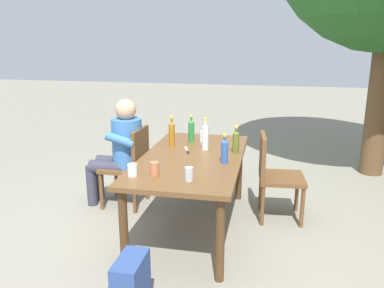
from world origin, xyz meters
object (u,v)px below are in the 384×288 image
(bottle_blue, at_px, (225,151))
(cup_white, at_px, (132,170))
(bottle_olive, at_px, (236,141))
(cup_steel, at_px, (189,174))
(dining_table, at_px, (192,165))
(bottle_clear, at_px, (205,136))
(backpack_by_near_side, at_px, (231,161))
(bottle_amber, at_px, (172,133))
(chair_near_left, at_px, (131,163))
(cup_glass, at_px, (203,136))
(chair_far_left, at_px, (274,172))
(bottle_green, at_px, (191,130))
(cup_terracotta, at_px, (155,169))
(person_in_white_shirt, at_px, (121,147))
(table_knife, at_px, (187,151))

(bottle_blue, relative_size, cup_white, 2.63)
(bottle_olive, relative_size, cup_steel, 2.45)
(dining_table, height_order, bottle_olive, bottle_olive)
(bottle_clear, distance_m, backpack_by_near_side, 1.43)
(bottle_amber, bearing_deg, bottle_olive, 79.00)
(chair_near_left, bearing_deg, cup_glass, 102.58)
(chair_far_left, distance_m, bottle_green, 0.95)
(cup_terracotta, height_order, backpack_by_near_side, cup_terracotta)
(bottle_green, bearing_deg, person_in_white_shirt, -81.48)
(chair_near_left, height_order, cup_terracotta, chair_near_left)
(chair_far_left, xyz_separation_m, bottle_blue, (0.52, -0.44, 0.35))
(cup_terracotta, bearing_deg, bottle_blue, 129.86)
(chair_near_left, height_order, bottle_clear, bottle_clear)
(bottle_green, distance_m, cup_terracotta, 1.07)
(bottle_clear, distance_m, bottle_amber, 0.37)
(cup_steel, relative_size, table_knife, 0.46)
(chair_near_left, distance_m, person_in_white_shirt, 0.20)
(dining_table, xyz_separation_m, table_knife, (-0.17, -0.08, 0.09))
(chair_near_left, bearing_deg, bottle_clear, 80.27)
(chair_far_left, distance_m, cup_terracotta, 1.37)
(bottle_olive, bearing_deg, cup_steel, -18.47)
(bottle_olive, bearing_deg, bottle_amber, -101.00)
(chair_far_left, bearing_deg, bottle_amber, -87.01)
(dining_table, relative_size, cup_steel, 16.41)
(bottle_amber, relative_size, cup_steel, 2.86)
(bottle_olive, xyz_separation_m, bottle_blue, (0.34, -0.07, -0.00))
(cup_steel, height_order, cup_terracotta, same)
(cup_glass, xyz_separation_m, cup_terracotta, (1.12, -0.19, -0.00))
(bottle_blue, bearing_deg, backpack_by_near_side, -176.52)
(bottle_blue, xyz_separation_m, cup_steel, (0.50, -0.21, -0.06))
(bottle_green, relative_size, bottle_blue, 1.11)
(bottle_green, relative_size, cup_steel, 2.71)
(bottle_amber, distance_m, cup_glass, 0.37)
(cup_white, xyz_separation_m, table_knife, (-0.78, 0.27, -0.05))
(bottle_clear, height_order, cup_terracotta, bottle_clear)
(bottle_amber, bearing_deg, cup_glass, 128.98)
(dining_table, xyz_separation_m, cup_steel, (0.63, 0.11, 0.14))
(bottle_clear, height_order, bottle_amber, bottle_clear)
(bottle_olive, distance_m, cup_glass, 0.53)
(bottle_olive, distance_m, bottle_blue, 0.34)
(bottle_clear, bearing_deg, bottle_amber, -103.40)
(chair_near_left, bearing_deg, cup_terracotta, 30.84)
(bottle_amber, bearing_deg, person_in_white_shirt, -95.91)
(bottle_green, xyz_separation_m, backpack_by_near_side, (-1.01, 0.33, -0.64))
(bottle_green, bearing_deg, cup_glass, 115.13)
(chair_near_left, bearing_deg, backpack_by_near_side, 139.09)
(cup_white, bearing_deg, chair_far_left, 132.04)
(bottle_green, distance_m, cup_glass, 0.14)
(cup_glass, bearing_deg, chair_near_left, -77.42)
(person_in_white_shirt, xyz_separation_m, table_knife, (0.23, 0.78, 0.07))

